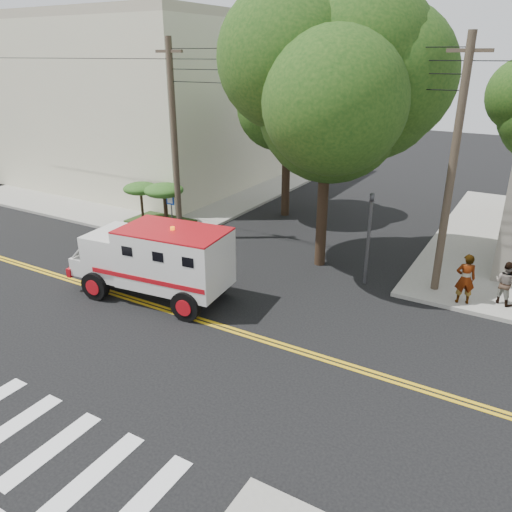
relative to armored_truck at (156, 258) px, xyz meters
The scene contains 13 objects.
ground 2.87m from the armored_truck, 15.56° to the right, with size 100.00×100.00×0.00m, color black.
sidewalk_nw 17.09m from the armored_truck, 131.00° to the left, with size 17.00×17.00×0.15m, color gray.
building_left 19.81m from the armored_truck, 132.54° to the left, with size 16.00×14.00×10.00m, color beige.
utility_pole_left 6.93m from the armored_truck, 121.43° to the left, with size 0.28×0.28×9.00m, color #382D23.
utility_pole_right 10.68m from the armored_truck, 32.75° to the left, with size 0.28×0.28×9.00m, color #382D23.
tree_main 9.00m from the armored_truck, 52.49° to the left, with size 6.08×5.70×9.85m.
tree_left 11.90m from the armored_truck, 91.80° to the left, with size 4.48×4.20×7.70m.
traffic_signal 7.91m from the armored_truck, 38.93° to the left, with size 0.15×0.18×3.60m.
accessibility_sign 6.75m from the armored_truck, 125.02° to the left, with size 0.45×0.10×2.02m.
palm_planter 7.86m from the armored_truck, 130.51° to the left, with size 3.52×2.63×2.36m.
armored_truck is the anchor object (origin of this frame).
pedestrian_a 10.86m from the armored_truck, 26.56° to the left, with size 0.67×0.44×1.83m, color gray.
pedestrian_b 12.27m from the armored_truck, 26.82° to the left, with size 0.76×0.59×1.57m, color gray.
Camera 1 is at (9.07, -11.72, 8.30)m, focal length 35.00 mm.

